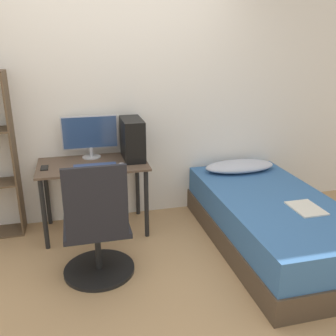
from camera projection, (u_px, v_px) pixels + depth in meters
The scene contains 12 objects.
ground_plane at pixel (142, 291), 2.94m from camera, with size 14.00×14.00×0.00m, color tan.
wall_back at pixel (114, 103), 3.85m from camera, with size 8.00×0.05×2.50m.
desk at pixel (93, 174), 3.69m from camera, with size 1.06×0.62×0.72m.
office_chair at pixel (97, 236), 3.00m from camera, with size 0.60×0.60×1.02m.
bed at pixel (271, 222), 3.53m from camera, with size 1.03×2.04×0.49m.
pillow at pixel (240, 166), 4.12m from camera, with size 0.79×0.36×0.11m.
magazine at pixel (306, 208), 3.21m from camera, with size 0.24×0.32×0.01m.
monitor at pixel (90, 135), 3.76m from camera, with size 0.56×0.19×0.43m.
keyboard at pixel (95, 166), 3.54m from camera, with size 0.40×0.13×0.02m.
pc_tower at pixel (132, 139), 3.74m from camera, with size 0.20×0.44×0.41m.
mouse at pixel (122, 164), 3.60m from camera, with size 0.06×0.09×0.02m.
phone at pixel (44, 168), 3.51m from camera, with size 0.07×0.14×0.01m.
Camera 1 is at (-0.40, -2.44, 1.87)m, focal length 40.00 mm.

